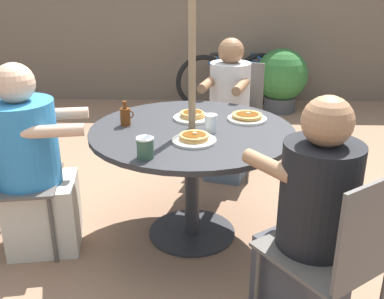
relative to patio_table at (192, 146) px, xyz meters
name	(u,v)px	position (x,y,z in m)	size (l,w,h in m)	color
ground_plane	(192,233)	(0.00, 0.00, -0.62)	(12.00, 12.00, 0.00)	#8C664C
back_fence	(198,35)	(0.00, 3.27, 0.22)	(10.00, 0.06, 1.68)	brown
patio_table	(192,146)	(0.00, 0.00, 0.00)	(1.23, 1.23, 0.73)	#28282B
umbrella_pole	(192,74)	(0.00, 0.00, 0.45)	(0.04, 0.04, 2.12)	#846B4C
patio_chair_north	(233,110)	(0.32, 1.09, -0.10)	(0.58, 0.58, 0.90)	#514C47
diner_north	(228,115)	(0.27, 0.92, -0.09)	(0.44, 0.55, 1.13)	slate
patio_chair_east	(0,172)	(-1.12, -0.19, -0.10)	(0.54, 0.54, 0.90)	#514C47
diner_east	(32,170)	(-0.94, -0.16, -0.10)	(0.59, 0.46, 1.15)	beige
patio_chair_south	(342,249)	(0.66, -0.92, -0.10)	(0.65, 0.65, 0.90)	#514C47
diner_south	(310,228)	(0.56, -0.78, -0.09)	(0.53, 0.56, 1.15)	#3D3D42
pancake_plate_a	(192,116)	(0.00, 0.18, 0.13)	(0.25, 0.25, 0.06)	silver
pancake_plate_b	(247,117)	(0.35, 0.17, 0.13)	(0.25, 0.25, 0.05)	silver
pancake_plate_c	(194,139)	(0.02, -0.22, 0.13)	(0.25, 0.25, 0.05)	silver
syrup_bottle	(125,116)	(-0.41, 0.05, 0.17)	(0.08, 0.06, 0.15)	#602D0F
coffee_cup	(145,148)	(-0.22, -0.45, 0.17)	(0.09, 0.09, 0.11)	#33513D
drinking_glass_a	(211,123)	(0.11, -0.05, 0.16)	(0.07, 0.07, 0.10)	silver
bicycle	(231,80)	(0.41, 2.95, -0.28)	(1.37, 0.45, 0.68)	black
potted_shrub	(281,78)	(1.00, 2.77, -0.21)	(0.62, 0.62, 0.76)	#3D3D3F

